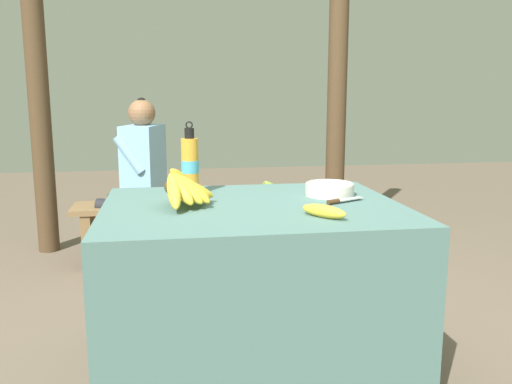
# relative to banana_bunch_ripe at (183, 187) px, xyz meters

# --- Properties ---
(ground_plane) EXTENTS (12.00, 12.00, 0.00)m
(ground_plane) POSITION_rel_banana_bunch_ripe_xyz_m (0.27, -0.01, -0.78)
(ground_plane) COLOR brown
(market_counter) EXTENTS (1.15, 0.91, 0.70)m
(market_counter) POSITION_rel_banana_bunch_ripe_xyz_m (0.27, -0.01, -0.43)
(market_counter) COLOR #4C706B
(market_counter) RESTS_ON ground_plane
(banana_bunch_ripe) EXTENTS (0.21, 0.34, 0.16)m
(banana_bunch_ripe) POSITION_rel_banana_bunch_ripe_xyz_m (0.00, 0.00, 0.00)
(banana_bunch_ripe) COLOR #4C381E
(banana_bunch_ripe) RESTS_ON market_counter
(serving_bowl) EXTENTS (0.21, 0.21, 0.05)m
(serving_bowl) POSITION_rel_banana_bunch_ripe_xyz_m (0.62, 0.13, -0.05)
(serving_bowl) COLOR silver
(serving_bowl) RESTS_ON market_counter
(water_bottle) EXTENTS (0.07, 0.07, 0.31)m
(water_bottle) POSITION_rel_banana_bunch_ripe_xyz_m (0.04, 0.24, 0.05)
(water_bottle) COLOR gold
(water_bottle) RESTS_ON market_counter
(loose_banana_front) EXTENTS (0.15, 0.17, 0.05)m
(loose_banana_front) POSITION_rel_banana_bunch_ripe_xyz_m (0.48, -0.26, -0.05)
(loose_banana_front) COLOR gold
(loose_banana_front) RESTS_ON market_counter
(knife) EXTENTS (0.17, 0.10, 0.02)m
(knife) POSITION_rel_banana_bunch_ripe_xyz_m (0.61, -0.04, -0.07)
(knife) COLOR #BCBCC1
(knife) RESTS_ON market_counter
(wooden_bench) EXTENTS (1.64, 0.32, 0.41)m
(wooden_bench) POSITION_rel_banana_bunch_ripe_xyz_m (0.14, 1.50, -0.43)
(wooden_bench) COLOR brown
(wooden_bench) RESTS_ON ground_plane
(seated_vendor) EXTENTS (0.46, 0.43, 1.10)m
(seated_vendor) POSITION_rel_banana_bunch_ripe_xyz_m (-0.25, 1.48, -0.15)
(seated_vendor) COLOR #232328
(seated_vendor) RESTS_ON ground_plane
(banana_bunch_green) EXTENTS (0.19, 0.28, 0.15)m
(banana_bunch_green) POSITION_rel_banana_bunch_ripe_xyz_m (0.62, 1.51, -0.30)
(banana_bunch_green) COLOR #4C381E
(banana_bunch_green) RESTS_ON wooden_bench
(support_post_near) EXTENTS (0.14, 0.14, 2.48)m
(support_post_near) POSITION_rel_banana_bunch_ripe_xyz_m (-0.93, 1.93, 0.46)
(support_post_near) COLOR #4C3823
(support_post_near) RESTS_ON ground_plane
(support_post_far) EXTENTS (0.14, 0.14, 2.48)m
(support_post_far) POSITION_rel_banana_bunch_ripe_xyz_m (1.21, 1.93, 0.46)
(support_post_far) COLOR #4C3823
(support_post_far) RESTS_ON ground_plane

